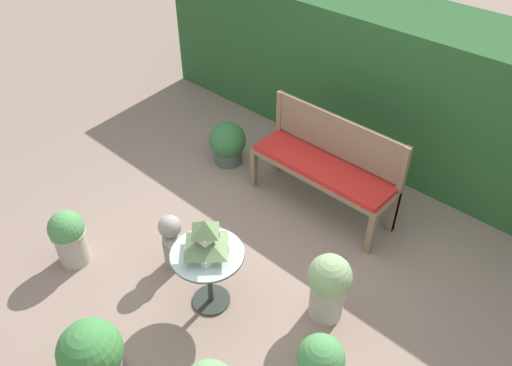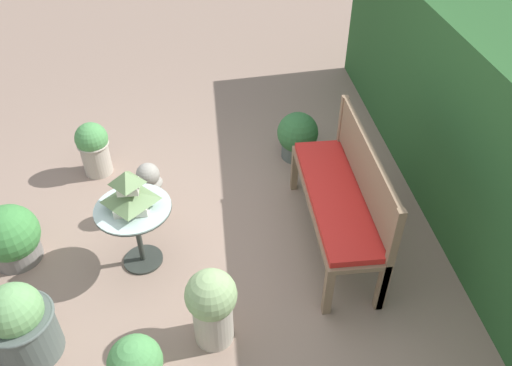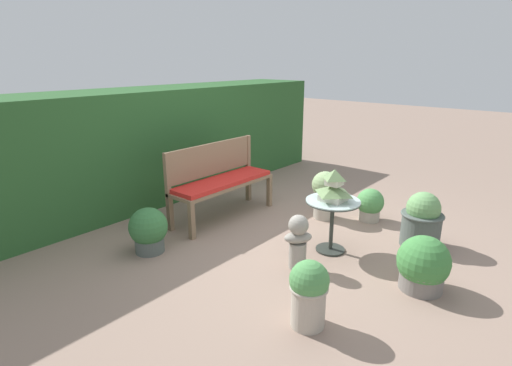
{
  "view_description": "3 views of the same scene",
  "coord_description": "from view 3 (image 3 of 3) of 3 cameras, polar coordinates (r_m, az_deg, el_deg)",
  "views": [
    {
      "loc": [
        2.13,
        -2.12,
        3.42
      ],
      "look_at": [
        -0.18,
        0.38,
        0.67
      ],
      "focal_mm": 35.0,
      "sensor_mm": 36.0,
      "label": 1
    },
    {
      "loc": [
        2.92,
        0.19,
        3.08
      ],
      "look_at": [
        -0.22,
        0.53,
        0.51
      ],
      "focal_mm": 35.0,
      "sensor_mm": 36.0,
      "label": 2
    },
    {
      "loc": [
        -3.51,
        -2.38,
        2.02
      ],
      "look_at": [
        -0.12,
        0.49,
        0.63
      ],
      "focal_mm": 28.0,
      "sensor_mm": 36.0,
      "label": 3
    }
  ],
  "objects": [
    {
      "name": "ground",
      "position": [
        4.7,
        5.57,
        -8.23
      ],
      "size": [
        30.0,
        30.0,
        0.0
      ],
      "primitive_type": "plane",
      "color": "gray"
    },
    {
      "name": "foliage_hedge_back",
      "position": [
        6.22,
        -14.38,
        5.53
      ],
      "size": [
        6.4,
        1.09,
        1.61
      ],
      "primitive_type": "cube",
      "color": "#285628",
      "rests_on": "ground"
    },
    {
      "name": "garden_bench",
      "position": [
        5.21,
        -4.71,
        -0.22
      ],
      "size": [
        1.51,
        0.45,
        0.53
      ],
      "color": "#7F664C",
      "rests_on": "ground"
    },
    {
      "name": "bench_backrest",
      "position": [
        5.28,
        -6.37,
        2.8
      ],
      "size": [
        1.51,
        0.06,
        0.98
      ],
      "color": "#7F664C",
      "rests_on": "ground"
    },
    {
      "name": "patio_table",
      "position": [
        4.36,
        10.87,
        -4.03
      ],
      "size": [
        0.58,
        0.58,
        0.59
      ],
      "color": "#2D332D",
      "rests_on": "ground"
    },
    {
      "name": "pagoda_birdhouse",
      "position": [
        4.27,
        11.07,
        -0.61
      ],
      "size": [
        0.33,
        0.33,
        0.34
      ],
      "color": "silver",
      "rests_on": "patio_table"
    },
    {
      "name": "garden_bust",
      "position": [
        4.02,
        6.02,
        -8.04
      ],
      "size": [
        0.32,
        0.3,
        0.57
      ],
      "rotation": [
        0.0,
        0.0,
        -0.66
      ],
      "color": "gray",
      "rests_on": "ground"
    },
    {
      "name": "potted_plant_bench_right",
      "position": [
        4.49,
        -15.1,
        -6.55
      ],
      "size": [
        0.42,
        0.42,
        0.5
      ],
      "color": "#4C5651",
      "rests_on": "ground"
    },
    {
      "name": "potted_plant_table_far",
      "position": [
        3.97,
        22.74,
        -10.8
      ],
      "size": [
        0.47,
        0.47,
        0.51
      ],
      "color": "slate",
      "rests_on": "ground"
    },
    {
      "name": "potted_plant_path_edge",
      "position": [
        5.38,
        15.97,
        -3.0
      ],
      "size": [
        0.35,
        0.35,
        0.43
      ],
      "color": "#ADA393",
      "rests_on": "ground"
    },
    {
      "name": "potted_plant_patio_mid",
      "position": [
        5.28,
        9.82,
        -1.34
      ],
      "size": [
        0.35,
        0.35,
        0.63
      ],
      "color": "#ADA393",
      "rests_on": "ground"
    },
    {
      "name": "potted_plant_bench_left",
      "position": [
        4.82,
        22.6,
        -4.97
      ],
      "size": [
        0.46,
        0.46,
        0.63
      ],
      "color": "#4C5651",
      "rests_on": "ground"
    },
    {
      "name": "potted_plant_table_near",
      "position": [
        3.22,
        7.55,
        -15.14
      ],
      "size": [
        0.31,
        0.31,
        0.56
      ],
      "color": "#ADA393",
      "rests_on": "ground"
    }
  ]
}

